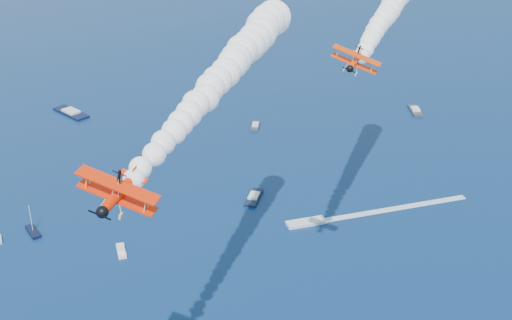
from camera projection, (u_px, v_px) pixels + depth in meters
biplane_lead at (355, 61)px, 98.51m from camera, size 9.97×10.43×6.68m
biplane_trail at (119, 193)px, 71.08m from camera, size 12.49×12.91×8.08m
smoke_trail_lead at (396, 0)px, 121.59m from camera, size 60.43×59.26×10.39m
smoke_trail_trail at (218, 80)px, 94.66m from camera, size 60.47×60.22×10.39m
spectator_boats at (36, 218)px, 164.48m from camera, size 236.95×171.63×0.70m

